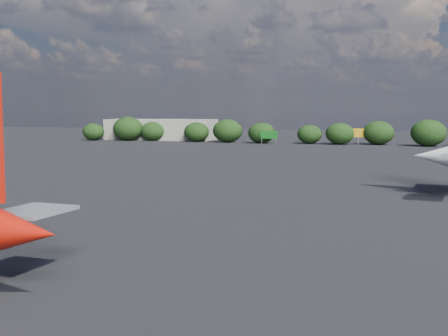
# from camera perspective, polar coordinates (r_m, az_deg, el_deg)

# --- Properties ---
(ground) EXTENTS (500.00, 500.00, 0.00)m
(ground) POSITION_cam_1_polar(r_m,az_deg,el_deg) (100.47, -0.71, -1.73)
(ground) COLOR black
(ground) RESTS_ON ground
(terminal_building) EXTENTS (42.00, 16.00, 8.00)m
(terminal_building) POSITION_cam_1_polar(r_m,az_deg,el_deg) (246.29, -5.77, 3.52)
(terminal_building) COLOR gray
(terminal_building) RESTS_ON ground
(highway_sign) EXTENTS (6.00, 0.30, 4.50)m
(highway_sign) POSITION_cam_1_polar(r_m,az_deg,el_deg) (216.60, 4.12, 3.02)
(highway_sign) COLOR #135F18
(highway_sign) RESTS_ON ground
(billboard_yellow) EXTENTS (5.00, 0.30, 5.50)m
(billboard_yellow) POSITION_cam_1_polar(r_m,az_deg,el_deg) (217.87, 12.20, 3.12)
(billboard_yellow) COLOR #EDAC15
(billboard_yellow) RESTS_ON ground
(horizon_treeline) EXTENTS (203.52, 16.79, 9.10)m
(horizon_treeline) POSITION_cam_1_polar(r_m,az_deg,el_deg) (216.88, 12.77, 3.15)
(horizon_treeline) COLOR black
(horizon_treeline) RESTS_ON ground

